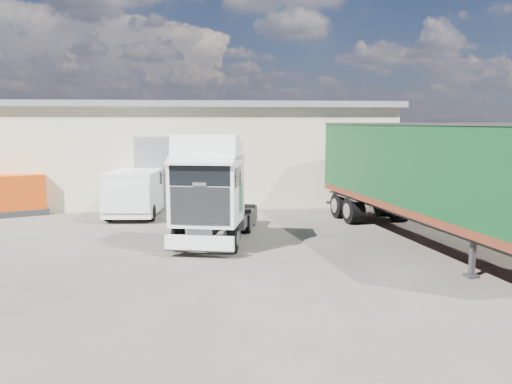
{
  "coord_description": "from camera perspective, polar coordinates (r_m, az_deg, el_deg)",
  "views": [
    {
      "loc": [
        -0.5,
        -14.18,
        4.27
      ],
      "look_at": [
        1.16,
        3.0,
        1.86
      ],
      "focal_mm": 35.0,
      "sensor_mm": 36.0,
      "label": 1
    }
  ],
  "objects": [
    {
      "name": "tractor_unit",
      "position": [
        17.5,
        -5.08,
        -0.73
      ],
      "size": [
        3.4,
        6.09,
        3.89
      ],
      "rotation": [
        0.0,
        0.0,
        -0.22
      ],
      "color": "black",
      "rests_on": "ground"
    },
    {
      "name": "ground",
      "position": [
        14.82,
        -3.38,
        -8.8
      ],
      "size": [
        120.0,
        120.0,
        0.0
      ],
      "primitive_type": "plane",
      "color": "black",
      "rests_on": "ground"
    },
    {
      "name": "warehouse",
      "position": [
        30.71,
        -15.86,
        4.66
      ],
      "size": [
        30.6,
        12.6,
        5.42
      ],
      "color": "#C1B394",
      "rests_on": "ground"
    },
    {
      "name": "panel_van",
      "position": [
        23.77,
        -13.41,
        0.05
      ],
      "size": [
        2.51,
        5.31,
        2.11
      ],
      "rotation": [
        0.0,
        0.0,
        -0.08
      ],
      "color": "black",
      "rests_on": "ground"
    },
    {
      "name": "box_trailer",
      "position": [
        18.71,
        18.63,
        2.42
      ],
      "size": [
        4.39,
        13.07,
        4.26
      ],
      "rotation": [
        0.0,
        0.0,
        0.13
      ],
      "color": "#2D2D30",
      "rests_on": "ground"
    },
    {
      "name": "orange_skip",
      "position": [
        25.83,
        -26.16,
        -0.53
      ],
      "size": [
        3.51,
        2.92,
        1.88
      ],
      "rotation": [
        0.0,
        0.0,
        0.41
      ],
      "color": "#2D2D30",
      "rests_on": "ground"
    },
    {
      "name": "brick_boundary_wall",
      "position": [
        23.67,
        25.01,
        -0.12
      ],
      "size": [
        0.35,
        26.0,
        2.5
      ],
      "primitive_type": "cube",
      "color": "brown",
      "rests_on": "ground"
    }
  ]
}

